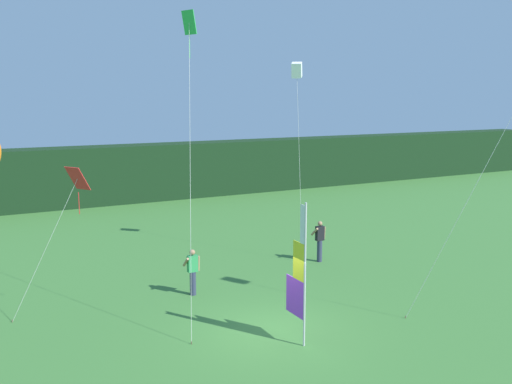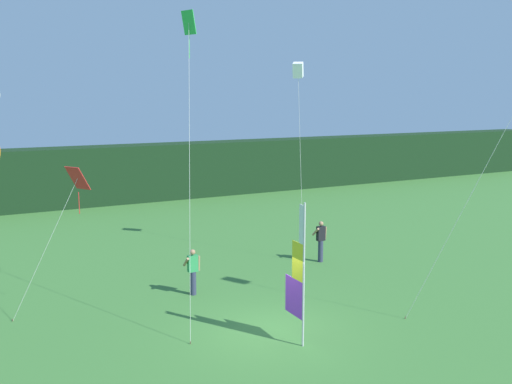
% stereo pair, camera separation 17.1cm
% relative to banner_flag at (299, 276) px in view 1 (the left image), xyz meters
% --- Properties ---
extents(ground_plane, '(120.00, 120.00, 0.00)m').
position_rel_banner_flag_xyz_m(ground_plane, '(-0.37, 0.89, -2.01)').
color(ground_plane, '#3D7533').
extents(distant_treeline, '(80.00, 2.40, 3.80)m').
position_rel_banner_flag_xyz_m(distant_treeline, '(-0.37, 24.50, -0.11)').
color(distant_treeline, black).
rests_on(distant_treeline, ground).
extents(banner_flag, '(0.06, 1.03, 4.20)m').
position_rel_banner_flag_xyz_m(banner_flag, '(0.00, 0.00, 0.00)').
color(banner_flag, '#B7B7BC').
rests_on(banner_flag, ground).
extents(person_near_banner, '(0.55, 0.48, 1.68)m').
position_rel_banner_flag_xyz_m(person_near_banner, '(-1.25, 5.18, -1.11)').
color(person_near_banner, '#2D334C').
rests_on(person_near_banner, ground).
extents(person_mid_field, '(0.55, 0.48, 1.79)m').
position_rel_banner_flag_xyz_m(person_mid_field, '(5.14, 6.56, -1.05)').
color(person_mid_field, '#2D334C').
rests_on(person_mid_field, ground).
extents(kite_green_diamond_1, '(1.11, 2.38, 9.64)m').
position_rel_banner_flag_xyz_m(kite_green_diamond_1, '(-1.97, 3.23, 6.48)').
color(kite_green_diamond_1, brown).
rests_on(kite_green_diamond_1, ground).
extents(kite_white_box_2, '(0.68, 1.49, 8.53)m').
position_rel_banner_flag_xyz_m(kite_white_box_2, '(4.74, 7.93, 6.11)').
color(kite_white_box_2, brown).
rests_on(kite_white_box_2, ground).
extents(kite_red_diamond_4, '(2.53, 0.96, 4.93)m').
position_rel_banner_flag_xyz_m(kite_red_diamond_4, '(-5.20, 4.95, 2.35)').
color(kite_red_diamond_4, brown).
rests_on(kite_red_diamond_4, ground).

